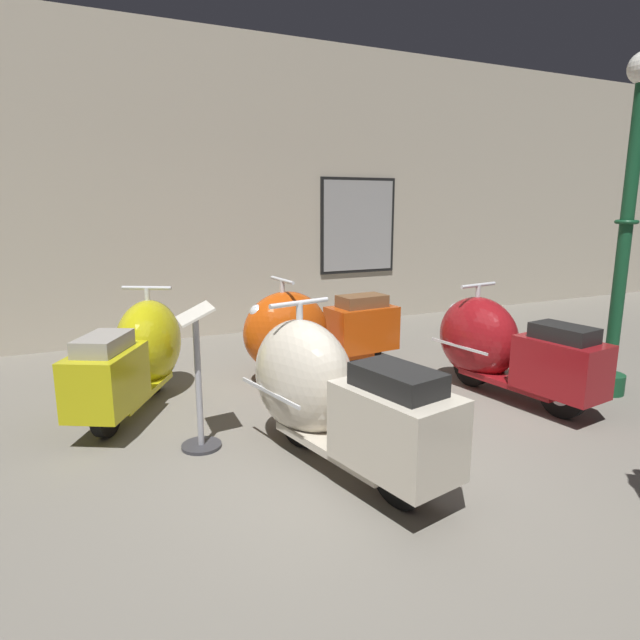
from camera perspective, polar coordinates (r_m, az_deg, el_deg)
ground_plane at (r=3.67m, az=4.55°, el=-15.18°), size 60.00×60.00×0.00m
showroom_back_wall at (r=7.13m, az=-12.21°, el=13.41°), size 18.00×0.24×3.76m
scooter_0 at (r=4.79m, az=-18.66°, el=-3.43°), size 1.18×1.63×0.98m
scooter_1 at (r=3.54m, az=0.75°, el=-7.72°), size 0.82×1.77×1.05m
scooter_2 at (r=5.29m, az=-1.03°, el=-1.25°), size 1.67×0.59×1.00m
scooter_3 at (r=5.04m, az=18.49°, el=-2.70°), size 0.66×1.64×0.98m
lamppost at (r=5.35m, az=29.57°, el=8.53°), size 0.28×0.28×2.89m
info_stanchion at (r=3.85m, az=-12.66°, el=-7.25°), size 0.28×0.33×1.02m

